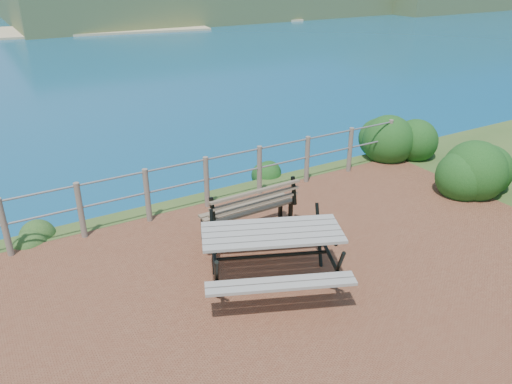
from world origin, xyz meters
TOP-DOWN VIEW (x-y plane):
  - ground at (0.00, 0.00)m, footprint 10.00×7.00m
  - safety_railing at (0.00, 3.35)m, footprint 9.40×0.10m
  - picnic_table at (-0.23, 0.67)m, footprint 2.12×1.59m
  - park_bench at (0.18, 2.08)m, footprint 1.69×0.46m
  - shrub_right_front at (4.94, 1.60)m, footprint 1.29×1.29m
  - shrub_right_edge at (5.07, 3.60)m, footprint 1.20×1.20m
  - shrub_lip_west at (-3.04, 3.82)m, footprint 0.70×0.70m
  - shrub_lip_east at (1.99, 4.29)m, footprint 0.71×0.71m

SIDE VIEW (x-z plane):
  - ground at x=0.00m, z-range -0.06..0.06m
  - shrub_right_front at x=4.94m, z-range -0.92..0.92m
  - shrub_right_edge at x=5.07m, z-range -0.86..0.86m
  - shrub_lip_west at x=-3.04m, z-range -0.21..0.21m
  - shrub_lip_east at x=1.99m, z-range -0.21..0.21m
  - picnic_table at x=-0.23m, z-range 0.11..0.94m
  - safety_railing at x=0.00m, z-range 0.07..1.07m
  - park_bench at x=0.18m, z-range 0.15..1.10m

